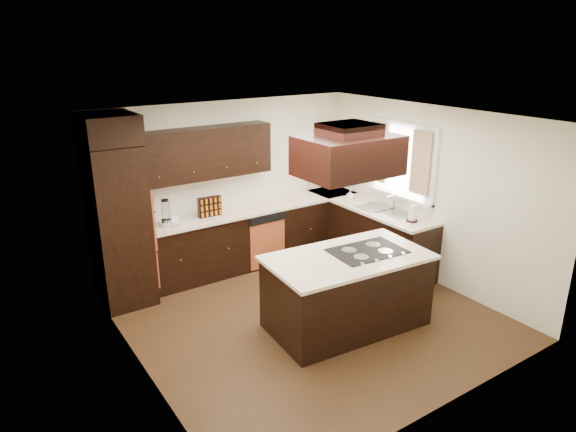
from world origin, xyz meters
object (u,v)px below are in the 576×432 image
object	(u,v)px
oven_column	(119,226)
spice_rack	(210,207)
island	(347,292)
range_hood	(348,155)

from	to	relation	value
oven_column	spice_rack	world-z (taller)	oven_column
island	range_hood	size ratio (longest dim) A/B	1.76
spice_rack	oven_column	bearing A→B (deg)	-174.44
range_hood	spice_rack	size ratio (longest dim) A/B	3.07
oven_column	range_hood	bearing A→B (deg)	-50.26
oven_column	spice_rack	xyz separation A→B (m)	(1.31, 0.07, 0.00)
spice_rack	island	bearing A→B (deg)	-69.71
oven_column	island	world-z (taller)	oven_column
oven_column	range_hood	size ratio (longest dim) A/B	2.02
island	oven_column	bearing A→B (deg)	138.14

